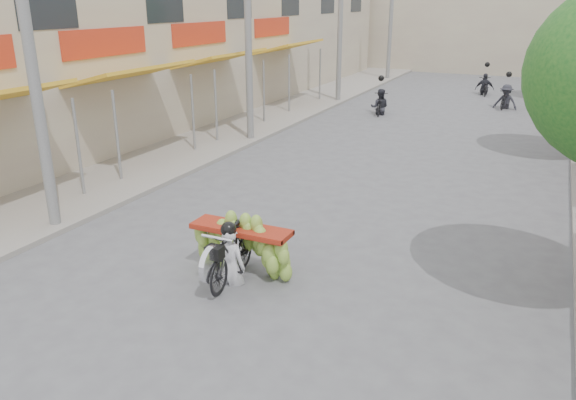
# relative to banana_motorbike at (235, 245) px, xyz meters

# --- Properties ---
(ground) EXTENTS (120.00, 120.00, 0.00)m
(ground) POSITION_rel_banana_motorbike_xyz_m (0.57, -2.64, -0.67)
(ground) COLOR #5A5A5F
(ground) RESTS_ON ground
(sidewalk_left) EXTENTS (4.00, 60.00, 0.12)m
(sidewalk_left) POSITION_rel_banana_motorbike_xyz_m (-6.43, 12.36, -0.61)
(sidewalk_left) COLOR gray
(sidewalk_left) RESTS_ON ground
(shophouse_row_left) EXTENTS (9.77, 40.00, 6.00)m
(shophouse_row_left) POSITION_rel_banana_motorbike_xyz_m (-11.41, 11.34, 2.33)
(shophouse_row_left) COLOR #B1A48C
(shophouse_row_left) RESTS_ON ground
(far_building) EXTENTS (20.00, 6.00, 7.00)m
(far_building) POSITION_rel_banana_motorbike_xyz_m (0.57, 35.36, 2.83)
(far_building) COLOR #B1A48C
(far_building) RESTS_ON ground
(utility_pole_near) EXTENTS (0.60, 0.24, 8.00)m
(utility_pole_near) POSITION_rel_banana_motorbike_xyz_m (-4.83, 0.36, 3.36)
(utility_pole_near) COLOR slate
(utility_pole_near) RESTS_ON ground
(utility_pole_mid) EXTENTS (0.60, 0.24, 8.00)m
(utility_pole_mid) POSITION_rel_banana_motorbike_xyz_m (-4.83, 9.36, 3.36)
(utility_pole_mid) COLOR slate
(utility_pole_mid) RESTS_ON ground
(utility_pole_far) EXTENTS (0.60, 0.24, 8.00)m
(utility_pole_far) POSITION_rel_banana_motorbike_xyz_m (-4.83, 18.36, 3.36)
(utility_pole_far) COLOR slate
(utility_pole_far) RESTS_ON ground
(utility_pole_back) EXTENTS (0.60, 0.24, 8.00)m
(utility_pole_back) POSITION_rel_banana_motorbike_xyz_m (-4.83, 27.36, 3.36)
(utility_pole_back) COLOR slate
(utility_pole_back) RESTS_ON ground
(banana_motorbike) EXTENTS (2.20, 1.90, 1.95)m
(banana_motorbike) POSITION_rel_banana_motorbike_xyz_m (0.00, 0.00, 0.00)
(banana_motorbike) COLOR black
(banana_motorbike) RESTS_ON ground
(bg_motorbike_a) EXTENTS (0.88, 1.66, 1.95)m
(bg_motorbike_a) POSITION_rel_banana_motorbike_xyz_m (-2.05, 16.13, 0.08)
(bg_motorbike_a) COLOR black
(bg_motorbike_a) RESTS_ON ground
(bg_motorbike_b) EXTENTS (1.14, 1.62, 1.95)m
(bg_motorbike_b) POSITION_rel_banana_motorbike_xyz_m (2.85, 19.89, 0.20)
(bg_motorbike_b) COLOR black
(bg_motorbike_b) RESTS_ON ground
(bg_motorbike_c) EXTENTS (1.05, 1.63, 1.95)m
(bg_motorbike_c) POSITION_rel_banana_motorbike_xyz_m (1.46, 23.75, 0.14)
(bg_motorbike_c) COLOR black
(bg_motorbike_c) RESTS_ON ground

